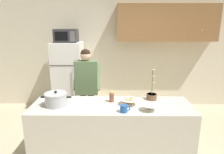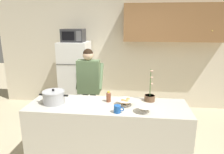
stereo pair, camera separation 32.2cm
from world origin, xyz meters
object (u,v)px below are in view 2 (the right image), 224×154
object	(u,v)px
microwave	(73,35)
potted_orchid	(150,97)
bread_bowl	(126,102)
refrigerator	(76,77)
coffee_mug	(118,109)
person_near_pot	(89,82)
cooking_pot	(54,97)
empty_bowl	(144,109)
bottle_near_edge	(109,97)

from	to	relation	value
microwave	potted_orchid	bearing A→B (deg)	-45.63
bread_bowl	potted_orchid	size ratio (longest dim) A/B	0.54
refrigerator	coffee_mug	size ratio (longest dim) A/B	12.22
microwave	person_near_pot	bearing A→B (deg)	-60.07
coffee_mug	bread_bowl	world-z (taller)	bread_bowl
microwave	refrigerator	bearing A→B (deg)	90.07
cooking_pot	empty_bowl	bearing A→B (deg)	-7.31
microwave	cooking_pot	world-z (taller)	microwave
coffee_mug	empty_bowl	bearing A→B (deg)	8.22
refrigerator	bottle_near_edge	distance (m)	2.01
refrigerator	potted_orchid	world-z (taller)	refrigerator
bread_bowl	bottle_near_edge	xyz separation A→B (m)	(-0.25, 0.10, 0.03)
person_near_pot	empty_bowl	bearing A→B (deg)	-48.62
bottle_near_edge	refrigerator	bearing A→B (deg)	119.83
refrigerator	person_near_pot	size ratio (longest dim) A/B	1.02
cooking_pot	bread_bowl	size ratio (longest dim) A/B	1.65
refrigerator	cooking_pot	bearing A→B (deg)	-82.66
person_near_pot	bread_bowl	world-z (taller)	person_near_pot
cooking_pot	bread_bowl	bearing A→B (deg)	2.01
cooking_pot	bottle_near_edge	xyz separation A→B (m)	(0.75, 0.14, -0.01)
cooking_pot	bottle_near_edge	world-z (taller)	cooking_pot
potted_orchid	bread_bowl	bearing A→B (deg)	-149.03
refrigerator	microwave	size ratio (longest dim) A/B	3.34
empty_bowl	bottle_near_edge	world-z (taller)	bottle_near_edge
refrigerator	coffee_mug	distance (m)	2.39
refrigerator	empty_bowl	world-z (taller)	refrigerator
bottle_near_edge	person_near_pot	bearing A→B (deg)	120.40
person_near_pot	bottle_near_edge	xyz separation A→B (m)	(0.46, -0.79, 0.02)
refrigerator	coffee_mug	world-z (taller)	refrigerator
person_near_pot	potted_orchid	size ratio (longest dim) A/B	3.39
cooking_pot	empty_bowl	xyz separation A→B (m)	(1.25, -0.16, -0.04)
person_near_pot	bread_bowl	distance (m)	1.14
person_near_pot	cooking_pot	distance (m)	0.97
bottle_near_edge	potted_orchid	bearing A→B (deg)	9.42
person_near_pot	cooking_pot	world-z (taller)	person_near_pot
coffee_mug	bottle_near_edge	world-z (taller)	bottle_near_edge
refrigerator	bottle_near_edge	size ratio (longest dim) A/B	10.20
coffee_mug	bottle_near_edge	bearing A→B (deg)	114.57
microwave	potted_orchid	xyz separation A→B (m)	(1.58, -1.62, -0.76)
microwave	bottle_near_edge	bearing A→B (deg)	-59.86
refrigerator	potted_orchid	size ratio (longest dim) A/B	3.45
microwave	coffee_mug	world-z (taller)	microwave
bottle_near_edge	potted_orchid	distance (m)	0.59
coffee_mug	empty_bowl	world-z (taller)	coffee_mug
refrigerator	potted_orchid	distance (m)	2.28
coffee_mug	bottle_near_edge	distance (m)	0.38
refrigerator	microwave	distance (m)	0.94
microwave	cooking_pot	bearing A→B (deg)	-82.57
microwave	potted_orchid	distance (m)	2.38
empty_bowl	microwave	bearing A→B (deg)	126.52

